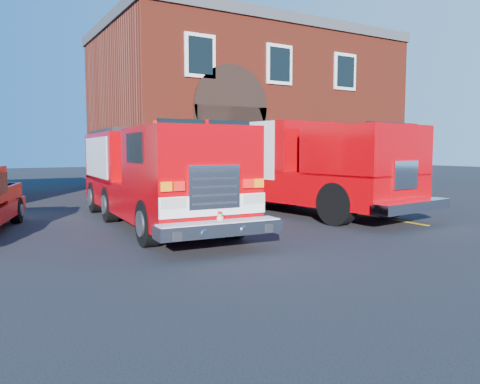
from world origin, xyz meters
TOP-DOWN VIEW (x-y plane):
  - ground at (0.00, 0.00)m, footprint 100.00×100.00m
  - parking_stripe_near at (6.50, 1.00)m, footprint 0.12×3.00m
  - parking_stripe_mid at (6.50, 4.00)m, footprint 0.12×3.00m
  - parking_stripe_far at (6.50, 7.00)m, footprint 0.12×3.00m
  - fire_station at (8.99, 13.98)m, footprint 15.20×10.20m
  - fire_engine at (-0.00, 3.69)m, footprint 2.96×9.11m
  - secondary_truck at (5.08, 4.13)m, footprint 4.10×9.63m

SIDE VIEW (x-z plane):
  - ground at x=0.00m, z-range 0.00..0.00m
  - parking_stripe_near at x=6.50m, z-range 0.00..0.01m
  - parking_stripe_mid at x=6.50m, z-range 0.00..0.01m
  - parking_stripe_far at x=6.50m, z-range 0.00..0.01m
  - fire_engine at x=0.00m, z-range 0.05..2.82m
  - secondary_truck at x=5.08m, z-range 0.14..3.16m
  - fire_station at x=8.99m, z-range 0.03..8.48m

